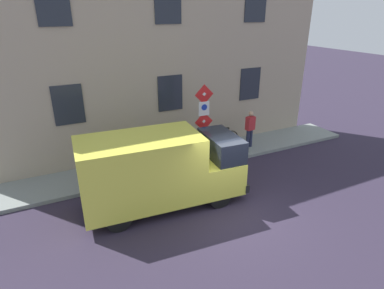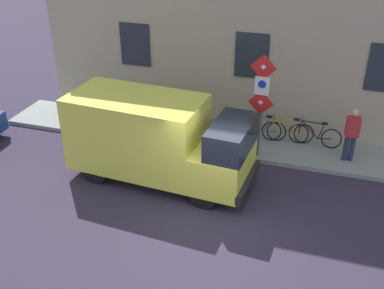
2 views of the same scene
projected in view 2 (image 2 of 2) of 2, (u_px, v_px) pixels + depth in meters
The scene contains 10 objects.
ground_plane at pixel (208, 218), 11.95m from camera, with size 80.00×80.00×0.00m, color #2E2638.
sidewalk_slab at pixel (241, 143), 15.34m from camera, with size 2.01×16.96×0.14m, color gray.
building_facade at pixel (257, 4), 14.38m from camera, with size 0.75×14.96×8.76m.
sign_post_stacked at pixel (261, 95), 13.46m from camera, with size 0.16×0.56×3.20m.
delivery_van at pixel (156, 138), 12.99m from camera, with size 2.38×5.46×2.50m.
bicycle_black at pixel (315, 135), 14.91m from camera, with size 0.46×1.71×0.89m.
bicycle_orange at pixel (287, 131), 15.13m from camera, with size 0.46×1.71×0.89m.
bicycle_blue at pixel (261, 128), 15.36m from camera, with size 0.46×1.71×0.89m.
pedestrian at pixel (352, 133), 13.80m from camera, with size 0.32×0.43×1.72m.
litter_bin at pixel (211, 134), 14.77m from camera, with size 0.44×0.44×0.90m, color #2D5133.
Camera 2 is at (-9.21, -2.41, 7.48)m, focal length 42.67 mm.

